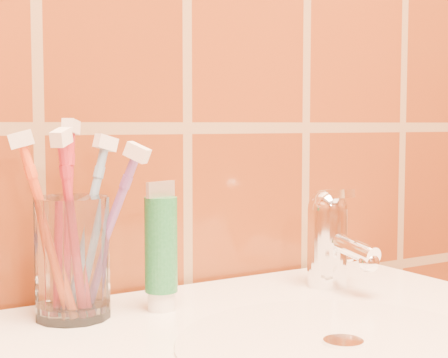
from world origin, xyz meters
TOP-DOWN VIEW (x-y plane):
  - glass_tumbler at (-0.18, 1.12)m, footprint 0.09×0.09m
  - toothpaste_tube at (-0.09, 1.10)m, footprint 0.04×0.03m
  - faucet at (0.14, 1.09)m, footprint 0.05×0.11m
  - toothbrush_0 at (-0.15, 1.14)m, footprint 0.10×0.09m
  - toothbrush_1 at (-0.20, 1.12)m, footprint 0.10×0.09m
  - toothbrush_2 at (-0.14, 1.10)m, footprint 0.14×0.15m
  - toothbrush_3 at (-0.18, 1.10)m, footprint 0.10×0.11m
  - toothbrush_4 at (-0.17, 1.14)m, footprint 0.09×0.09m

SIDE VIEW (x-z plane):
  - glass_tumbler at x=-0.18m, z-range 0.85..0.97m
  - faucet at x=0.14m, z-range 0.85..0.97m
  - toothpaste_tube at x=-0.09m, z-range 0.85..0.98m
  - toothbrush_2 at x=-0.14m, z-range 0.84..1.04m
  - toothbrush_0 at x=-0.15m, z-range 0.85..1.04m
  - toothbrush_1 at x=-0.20m, z-range 0.84..1.04m
  - toothbrush_3 at x=-0.18m, z-range 0.84..1.05m
  - toothbrush_4 at x=-0.17m, z-range 0.84..1.06m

